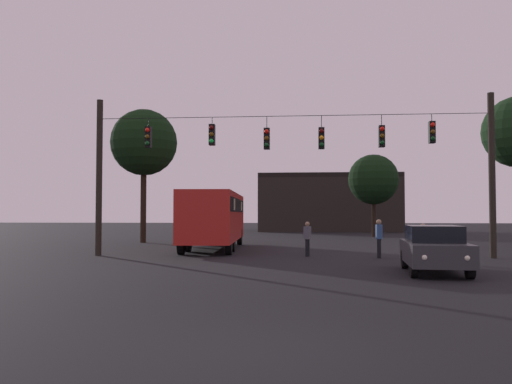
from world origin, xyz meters
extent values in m
plane|color=black|center=(0.00, 24.50, 0.00)|extent=(168.00, 168.00, 0.00)
cylinder|color=black|center=(-8.72, 16.77, 3.58)|extent=(0.28, 0.28, 7.15)
cylinder|color=black|center=(8.72, 16.77, 3.58)|extent=(0.28, 0.28, 7.15)
cylinder|color=black|center=(0.00, 16.77, 6.27)|extent=(17.44, 0.02, 0.02)
cylinder|color=black|center=(-6.43, 16.77, 6.07)|extent=(0.03, 0.03, 0.39)
cube|color=black|center=(-6.43, 16.77, 5.40)|extent=(0.26, 0.32, 0.95)
sphere|color=red|center=(-6.43, 16.59, 5.70)|extent=(0.20, 0.20, 0.20)
sphere|color=#5B3D0C|center=(-6.43, 16.59, 5.40)|extent=(0.20, 0.20, 0.20)
sphere|color=#0C4219|center=(-6.43, 16.59, 5.10)|extent=(0.20, 0.20, 0.20)
cylinder|color=black|center=(-3.49, 16.77, 6.10)|extent=(0.03, 0.03, 0.32)
cube|color=black|center=(-3.49, 16.77, 5.47)|extent=(0.26, 0.32, 0.95)
sphere|color=#510A0A|center=(-3.49, 16.59, 5.77)|extent=(0.20, 0.20, 0.20)
sphere|color=#5B3D0C|center=(-3.49, 16.59, 5.47)|extent=(0.20, 0.20, 0.20)
sphere|color=#1EE04C|center=(-3.49, 16.59, 5.17)|extent=(0.20, 0.20, 0.20)
cylinder|color=black|center=(-1.01, 16.77, 6.00)|extent=(0.03, 0.03, 0.52)
cube|color=black|center=(-1.01, 16.77, 5.26)|extent=(0.26, 0.32, 0.95)
sphere|color=red|center=(-1.01, 16.59, 5.56)|extent=(0.20, 0.20, 0.20)
sphere|color=#5B3D0C|center=(-1.01, 16.59, 5.26)|extent=(0.20, 0.20, 0.20)
sphere|color=#0C4219|center=(-1.01, 16.59, 4.96)|extent=(0.20, 0.20, 0.20)
cylinder|color=black|center=(1.42, 16.77, 6.00)|extent=(0.03, 0.03, 0.53)
cube|color=black|center=(1.42, 16.77, 5.26)|extent=(0.26, 0.32, 0.95)
sphere|color=#510A0A|center=(1.42, 16.59, 5.56)|extent=(0.20, 0.20, 0.20)
sphere|color=orange|center=(1.42, 16.59, 5.26)|extent=(0.20, 0.20, 0.20)
sphere|color=#0C4219|center=(1.42, 16.59, 4.96)|extent=(0.20, 0.20, 0.20)
cylinder|color=black|center=(4.05, 16.77, 6.02)|extent=(0.03, 0.03, 0.48)
cube|color=black|center=(4.05, 16.77, 5.31)|extent=(0.26, 0.32, 0.95)
sphere|color=red|center=(4.05, 16.59, 5.61)|extent=(0.20, 0.20, 0.20)
sphere|color=#5B3D0C|center=(4.05, 16.59, 5.31)|extent=(0.20, 0.20, 0.20)
sphere|color=#0C4219|center=(4.05, 16.59, 5.01)|extent=(0.20, 0.20, 0.20)
cylinder|color=black|center=(6.21, 16.77, 6.10)|extent=(0.03, 0.03, 0.33)
cube|color=black|center=(6.21, 16.77, 5.46)|extent=(0.26, 0.32, 0.95)
sphere|color=red|center=(6.21, 16.59, 5.76)|extent=(0.20, 0.20, 0.20)
sphere|color=#5B3D0C|center=(6.21, 16.59, 5.46)|extent=(0.20, 0.20, 0.20)
sphere|color=#0C4219|center=(6.21, 16.59, 5.16)|extent=(0.20, 0.20, 0.20)
cube|color=#B21E19|center=(-4.18, 21.83, 1.75)|extent=(3.08, 11.12, 2.50)
cube|color=black|center=(-4.18, 21.83, 2.36)|extent=(3.09, 10.46, 0.70)
cylinder|color=black|center=(-5.50, 25.73, 0.50)|extent=(0.33, 1.01, 1.00)
cylinder|color=black|center=(-3.28, 25.85, 0.50)|extent=(0.33, 1.01, 1.00)
cylinder|color=black|center=(-5.17, 19.58, 0.50)|extent=(0.33, 1.01, 1.00)
cylinder|color=black|center=(-2.95, 19.70, 0.50)|extent=(0.33, 1.01, 1.00)
cylinder|color=black|center=(-5.06, 17.60, 0.50)|extent=(0.33, 1.01, 1.00)
cylinder|color=black|center=(-2.85, 17.72, 0.50)|extent=(0.33, 1.01, 1.00)
cube|color=beige|center=(-4.35, 25.13, 2.36)|extent=(2.60, 0.94, 0.56)
cube|color=beige|center=(-4.03, 19.09, 2.36)|extent=(2.60, 0.94, 0.56)
cube|color=#2D2D33|center=(4.77, 10.52, 0.66)|extent=(2.17, 4.44, 0.68)
cube|color=black|center=(4.79, 10.67, 1.26)|extent=(1.78, 2.45, 0.52)
cylinder|color=black|center=(5.43, 9.03, 0.32)|extent=(0.28, 0.66, 0.64)
cylinder|color=black|center=(3.86, 9.17, 0.32)|extent=(0.28, 0.66, 0.64)
cylinder|color=black|center=(5.68, 11.86, 0.32)|extent=(0.28, 0.66, 0.64)
cylinder|color=black|center=(4.11, 12.00, 0.32)|extent=(0.28, 0.66, 0.64)
sphere|color=white|center=(5.16, 8.37, 0.66)|extent=(0.18, 0.18, 0.18)
sphere|color=white|center=(4.01, 8.48, 0.66)|extent=(0.18, 0.18, 0.18)
cylinder|color=black|center=(0.76, 17.04, 0.38)|extent=(0.14, 0.14, 0.77)
cylinder|color=black|center=(0.81, 17.20, 0.38)|extent=(0.14, 0.14, 0.77)
cube|color=#4C4C56|center=(0.78, 17.12, 1.05)|extent=(0.35, 0.42, 0.58)
sphere|color=#8C6B51|center=(0.78, 17.12, 1.45)|extent=(0.21, 0.21, 0.21)
cylinder|color=black|center=(3.84, 16.46, 0.41)|extent=(0.14, 0.14, 0.82)
cylinder|color=black|center=(3.85, 16.30, 0.41)|extent=(0.14, 0.14, 0.82)
cube|color=#2D4C7F|center=(3.84, 16.38, 1.13)|extent=(0.26, 0.37, 0.62)
sphere|color=#8C6B51|center=(3.84, 16.38, 1.55)|extent=(0.22, 0.22, 0.22)
cylinder|color=black|center=(5.32, 14.58, 0.38)|extent=(0.14, 0.14, 0.75)
cylinder|color=black|center=(5.33, 14.74, 0.38)|extent=(0.14, 0.14, 0.75)
cube|color=silver|center=(5.32, 14.66, 1.03)|extent=(0.25, 0.37, 0.56)
sphere|color=#8C6B51|center=(5.32, 14.66, 1.42)|extent=(0.20, 0.20, 0.20)
cube|color=black|center=(3.49, 54.78, 2.88)|extent=(15.17, 10.63, 5.75)
cube|color=black|center=(3.49, 54.78, 6.00)|extent=(15.17, 10.63, 0.50)
cylinder|color=black|center=(6.47, 38.36, 1.65)|extent=(0.33, 0.33, 3.31)
sphere|color=black|center=(6.47, 38.36, 4.77)|extent=(4.17, 4.17, 4.17)
cylinder|color=black|center=(-9.97, 27.95, 2.56)|extent=(0.38, 0.38, 5.13)
sphere|color=black|center=(-9.97, 27.95, 6.68)|extent=(4.42, 4.42, 4.42)
camera|label=1|loc=(0.56, -7.35, 1.89)|focal=38.11mm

